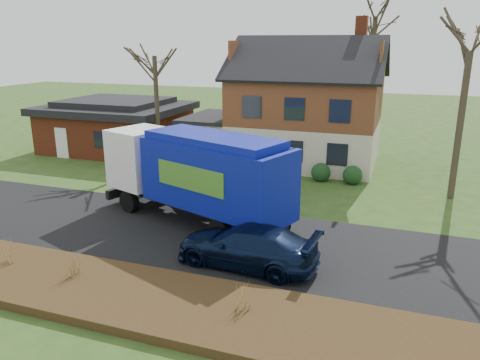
% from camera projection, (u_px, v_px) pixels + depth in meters
% --- Properties ---
extents(ground, '(120.00, 120.00, 0.00)m').
position_uv_depth(ground, '(189.00, 235.00, 19.57)').
color(ground, '#284A18').
rests_on(ground, ground).
extents(road, '(80.00, 7.00, 0.02)m').
position_uv_depth(road, '(189.00, 234.00, 19.57)').
color(road, black).
rests_on(road, ground).
extents(mulch_verge, '(80.00, 3.50, 0.30)m').
position_uv_depth(mulch_verge, '(116.00, 293.00, 14.74)').
color(mulch_verge, black).
rests_on(mulch_verge, ground).
extents(main_house, '(12.95, 8.95, 9.26)m').
position_uv_depth(main_house, '(300.00, 101.00, 30.50)').
color(main_house, beige).
rests_on(main_house, ground).
extents(ranch_house, '(9.80, 8.20, 3.70)m').
position_uv_depth(ranch_house, '(117.00, 125.00, 34.64)').
color(ranch_house, '#943C20').
rests_on(ranch_house, ground).
extents(garbage_truck, '(9.84, 5.64, 4.09)m').
position_uv_depth(garbage_truck, '(197.00, 172.00, 20.19)').
color(garbage_truck, black).
rests_on(garbage_truck, ground).
extents(silver_sedan, '(4.94, 3.38, 1.54)m').
position_uv_depth(silver_sedan, '(222.00, 190.00, 22.89)').
color(silver_sedan, '#B6B8BE').
rests_on(silver_sedan, ground).
extents(navy_wagon, '(5.34, 2.52, 1.50)m').
position_uv_depth(navy_wagon, '(247.00, 246.00, 16.71)').
color(navy_wagon, black).
rests_on(navy_wagon, ground).
extents(tree_front_west, '(3.23, 3.23, 9.59)m').
position_uv_depth(tree_front_west, '(153.00, 39.00, 28.60)').
color(tree_front_west, '#3D3324').
rests_on(tree_front_west, ground).
extents(tree_front_east, '(3.78, 3.78, 10.49)m').
position_uv_depth(tree_front_east, '(474.00, 24.00, 21.70)').
color(tree_front_east, '#403526').
rests_on(tree_front_east, ground).
extents(grass_clump_west, '(0.35, 0.29, 0.94)m').
position_uv_depth(grass_clump_west, '(8.00, 249.00, 16.39)').
color(grass_clump_west, tan).
rests_on(grass_clump_west, mulch_verge).
extents(grass_clump_mid, '(0.33, 0.27, 0.91)m').
position_uv_depth(grass_clump_mid, '(72.00, 263.00, 15.41)').
color(grass_clump_mid, olive).
rests_on(grass_clump_mid, mulch_verge).
extents(grass_clump_east, '(0.35, 0.29, 0.87)m').
position_uv_depth(grass_clump_east, '(243.00, 296.00, 13.48)').
color(grass_clump_east, '#A37A47').
rests_on(grass_clump_east, mulch_verge).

